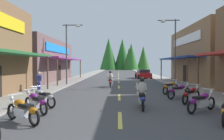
{
  "coord_description": "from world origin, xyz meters",
  "views": [
    {
      "loc": [
        -0.08,
        0.36,
        2.2
      ],
      "look_at": [
        -1.05,
        32.27,
        1.28
      ],
      "focal_mm": 32.26,
      "sensor_mm": 36.0,
      "label": 1
    }
  ],
  "objects_px": {
    "motorcycle_parked_left_2": "(36,102)",
    "motorcycle_parked_left_3": "(42,97)",
    "rider_cruising_trailing": "(110,80)",
    "motorcycle_parked_left_1": "(23,110)",
    "rider_cruising_lead": "(142,95)",
    "motorcycle_parked_right_3": "(201,101)",
    "parked_car_curbside": "(143,74)",
    "motorcycle_parked_right_4": "(191,94)",
    "pedestrian_strolling": "(39,80)",
    "motorcycle_parked_right_5": "(179,91)",
    "streetlamp_left": "(69,46)",
    "streetlamp_right": "(172,43)",
    "motorcycle_parked_right_6": "(171,87)"
  },
  "relations": [
    {
      "from": "motorcycle_parked_right_3",
      "to": "motorcycle_parked_right_4",
      "type": "relative_size",
      "value": 1.13
    },
    {
      "from": "motorcycle_parked_left_3",
      "to": "rider_cruising_trailing",
      "type": "bearing_deg",
      "value": -77.47
    },
    {
      "from": "motorcycle_parked_left_1",
      "to": "rider_cruising_trailing",
      "type": "bearing_deg",
      "value": -69.03
    },
    {
      "from": "rider_cruising_lead",
      "to": "pedestrian_strolling",
      "type": "xyz_separation_m",
      "value": [
        -7.39,
        5.53,
        0.28
      ]
    },
    {
      "from": "motorcycle_parked_left_2",
      "to": "parked_car_curbside",
      "type": "bearing_deg",
      "value": -67.05
    },
    {
      "from": "streetlamp_right",
      "to": "rider_cruising_lead",
      "type": "relative_size",
      "value": 3.05
    },
    {
      "from": "motorcycle_parked_right_5",
      "to": "pedestrian_strolling",
      "type": "distance_m",
      "value": 10.46
    },
    {
      "from": "motorcycle_parked_right_5",
      "to": "motorcycle_parked_left_1",
      "type": "relative_size",
      "value": 1.02
    },
    {
      "from": "motorcycle_parked_left_3",
      "to": "motorcycle_parked_right_3",
      "type": "bearing_deg",
      "value": -154.8
    },
    {
      "from": "motorcycle_parked_left_2",
      "to": "motorcycle_parked_left_1",
      "type": "bearing_deg",
      "value": 137.85
    },
    {
      "from": "pedestrian_strolling",
      "to": "rider_cruising_lead",
      "type": "bearing_deg",
      "value": -101.65
    },
    {
      "from": "streetlamp_left",
      "to": "motorcycle_parked_left_3",
      "type": "distance_m",
      "value": 11.13
    },
    {
      "from": "motorcycle_parked_right_5",
      "to": "rider_cruising_trailing",
      "type": "bearing_deg",
      "value": 93.74
    },
    {
      "from": "motorcycle_parked_right_3",
      "to": "motorcycle_parked_left_2",
      "type": "height_order",
      "value": "same"
    },
    {
      "from": "motorcycle_parked_left_1",
      "to": "rider_cruising_lead",
      "type": "relative_size",
      "value": 0.85
    },
    {
      "from": "streetlamp_right",
      "to": "parked_car_curbside",
      "type": "bearing_deg",
      "value": 96.24
    },
    {
      "from": "rider_cruising_lead",
      "to": "pedestrian_strolling",
      "type": "bearing_deg",
      "value": 55.33
    },
    {
      "from": "motorcycle_parked_right_3",
      "to": "motorcycle_parked_left_3",
      "type": "xyz_separation_m",
      "value": [
        -7.79,
        0.91,
        0.0
      ]
    },
    {
      "from": "motorcycle_parked_right_5",
      "to": "parked_car_curbside",
      "type": "distance_m",
      "value": 18.4
    },
    {
      "from": "streetlamp_right",
      "to": "parked_car_curbside",
      "type": "distance_m",
      "value": 12.39
    },
    {
      "from": "motorcycle_parked_right_3",
      "to": "parked_car_curbside",
      "type": "bearing_deg",
      "value": 54.54
    },
    {
      "from": "pedestrian_strolling",
      "to": "motorcycle_parked_right_4",
      "type": "bearing_deg",
      "value": -86.31
    },
    {
      "from": "streetlamp_right",
      "to": "pedestrian_strolling",
      "type": "bearing_deg",
      "value": -160.47
    },
    {
      "from": "motorcycle_parked_right_6",
      "to": "parked_car_curbside",
      "type": "xyz_separation_m",
      "value": [
        -0.02,
        16.29,
        0.2
      ]
    },
    {
      "from": "motorcycle_parked_right_4",
      "to": "rider_cruising_lead",
      "type": "relative_size",
      "value": 0.75
    },
    {
      "from": "motorcycle_parked_right_4",
      "to": "parked_car_curbside",
      "type": "xyz_separation_m",
      "value": [
        -0.24,
        19.92,
        0.2
      ]
    },
    {
      "from": "streetlamp_right",
      "to": "motorcycle_parked_left_1",
      "type": "bearing_deg",
      "value": -125.57
    },
    {
      "from": "streetlamp_right",
      "to": "motorcycle_parked_left_3",
      "type": "xyz_separation_m",
      "value": [
        -9.14,
        -9.35,
        -3.73
      ]
    },
    {
      "from": "motorcycle_parked_right_6",
      "to": "motorcycle_parked_right_4",
      "type": "bearing_deg",
      "value": -131.58
    },
    {
      "from": "motorcycle_parked_left_1",
      "to": "rider_cruising_lead",
      "type": "height_order",
      "value": "rider_cruising_lead"
    },
    {
      "from": "motorcycle_parked_left_1",
      "to": "motorcycle_parked_right_3",
      "type": "bearing_deg",
      "value": -130.85
    },
    {
      "from": "rider_cruising_lead",
      "to": "parked_car_curbside",
      "type": "bearing_deg",
      "value": -5.15
    },
    {
      "from": "motorcycle_parked_right_6",
      "to": "motorcycle_parked_right_3",
      "type": "bearing_deg",
      "value": -135.83
    },
    {
      "from": "motorcycle_parked_right_4",
      "to": "motorcycle_parked_left_1",
      "type": "bearing_deg",
      "value": 162.49
    },
    {
      "from": "streetlamp_right",
      "to": "motorcycle_parked_left_1",
      "type": "height_order",
      "value": "streetlamp_right"
    },
    {
      "from": "motorcycle_parked_left_2",
      "to": "rider_cruising_trailing",
      "type": "height_order",
      "value": "rider_cruising_trailing"
    },
    {
      "from": "pedestrian_strolling",
      "to": "motorcycle_parked_right_5",
      "type": "bearing_deg",
      "value": -79.01
    },
    {
      "from": "motorcycle_parked_right_6",
      "to": "rider_cruising_trailing",
      "type": "height_order",
      "value": "rider_cruising_trailing"
    },
    {
      "from": "motorcycle_parked_right_4",
      "to": "motorcycle_parked_left_3",
      "type": "xyz_separation_m",
      "value": [
        -8.09,
        -1.24,
        0.0
      ]
    },
    {
      "from": "streetlamp_left",
      "to": "motorcycle_parked_left_3",
      "type": "height_order",
      "value": "streetlamp_left"
    },
    {
      "from": "motorcycle_parked_left_1",
      "to": "rider_cruising_trailing",
      "type": "xyz_separation_m",
      "value": [
        2.81,
        12.0,
        0.17
      ]
    },
    {
      "from": "motorcycle_parked_right_4",
      "to": "pedestrian_strolling",
      "type": "distance_m",
      "value": 11.13
    },
    {
      "from": "motorcycle_parked_left_2",
      "to": "motorcycle_parked_left_3",
      "type": "distance_m",
      "value": 1.31
    },
    {
      "from": "motorcycle_parked_right_4",
      "to": "motorcycle_parked_right_6",
      "type": "relative_size",
      "value": 1.01
    },
    {
      "from": "motorcycle_parked_left_3",
      "to": "parked_car_curbside",
      "type": "height_order",
      "value": "parked_car_curbside"
    },
    {
      "from": "pedestrian_strolling",
      "to": "streetlamp_left",
      "type": "bearing_deg",
      "value": 12.37
    },
    {
      "from": "motorcycle_parked_left_3",
      "to": "pedestrian_strolling",
      "type": "xyz_separation_m",
      "value": [
        -2.26,
        5.31,
        0.45
      ]
    },
    {
      "from": "motorcycle_parked_left_1",
      "to": "motorcycle_parked_left_2",
      "type": "distance_m",
      "value": 1.61
    },
    {
      "from": "motorcycle_parked_left_2",
      "to": "motorcycle_parked_left_3",
      "type": "xyz_separation_m",
      "value": [
        -0.21,
        1.29,
        0.0
      ]
    },
    {
      "from": "motorcycle_parked_right_4",
      "to": "pedestrian_strolling",
      "type": "bearing_deg",
      "value": 112.83
    }
  ]
}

